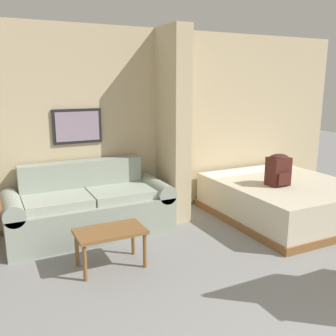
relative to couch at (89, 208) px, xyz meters
The scene contains 6 objects.
wall_back 1.41m from the couch, 28.18° to the left, with size 7.01×0.16×2.60m.
wall_partition_pillar 1.57m from the couch, ahead, with size 0.24×0.64×2.60m.
couch is the anchor object (origin of this frame).
coffee_table 0.97m from the couch, 91.86° to the right, with size 0.70×0.42×0.41m.
bed 2.69m from the couch, 13.03° to the right, with size 1.73×1.99×0.52m.
backpack 2.54m from the couch, 17.07° to the right, with size 0.28×0.25×0.43m.
Camera 1 is at (-1.99, -0.82, 1.89)m, focal length 40.00 mm.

